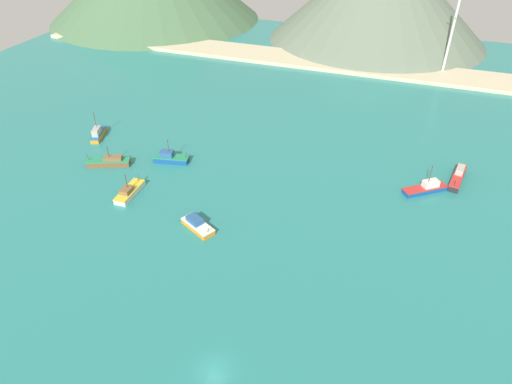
% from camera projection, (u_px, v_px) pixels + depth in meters
% --- Properties ---
extents(ground, '(260.00, 280.00, 0.50)m').
position_uv_depth(ground, '(280.00, 236.00, 84.71)').
color(ground, teal).
extents(fishing_boat_0, '(3.91, 10.69, 3.05)m').
position_uv_depth(fishing_boat_0, '(458.00, 177.00, 98.85)').
color(fishing_boat_0, '#232328').
rests_on(fishing_boat_0, ground).
extents(fishing_boat_3, '(4.77, 8.30, 6.91)m').
position_uv_depth(fishing_boat_3, '(98.00, 133.00, 114.97)').
color(fishing_boat_3, orange).
rests_on(fishing_boat_3, ground).
extents(fishing_boat_4, '(9.95, 6.03, 4.87)m').
position_uv_depth(fishing_boat_4, '(109.00, 162.00, 103.99)').
color(fishing_boat_4, brown).
rests_on(fishing_boat_4, ground).
extents(fishing_boat_5, '(7.71, 5.77, 2.21)m').
position_uv_depth(fishing_boat_5, '(197.00, 225.00, 85.68)').
color(fishing_boat_5, orange).
rests_on(fishing_boat_5, ground).
extents(fishing_boat_7, '(3.08, 8.59, 5.22)m').
position_uv_depth(fishing_boat_7, '(129.00, 192.00, 94.50)').
color(fishing_boat_7, silver).
rests_on(fishing_boat_7, ground).
extents(fishing_boat_8, '(9.22, 7.80, 6.47)m').
position_uv_depth(fishing_boat_8, '(426.00, 188.00, 95.51)').
color(fishing_boat_8, '#14478C').
rests_on(fishing_boat_8, ground).
extents(fishing_boat_9, '(8.49, 4.40, 5.89)m').
position_uv_depth(fishing_boat_9, '(170.00, 158.00, 105.32)').
color(fishing_boat_9, '#14478C').
rests_on(fishing_boat_9, ground).
extents(beach_strip, '(247.00, 16.00, 1.20)m').
position_uv_depth(beach_strip, '(361.00, 66.00, 155.48)').
color(beach_strip, beige).
rests_on(beach_strip, ground).
extents(radio_tower, '(3.00, 2.40, 30.05)m').
position_uv_depth(radio_tower, '(453.00, 27.00, 142.05)').
color(radio_tower, silver).
rests_on(radio_tower, ground).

